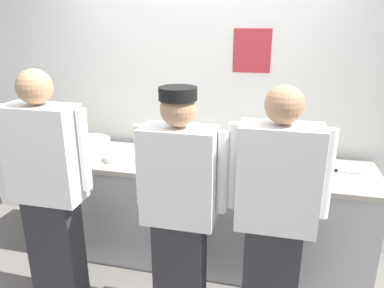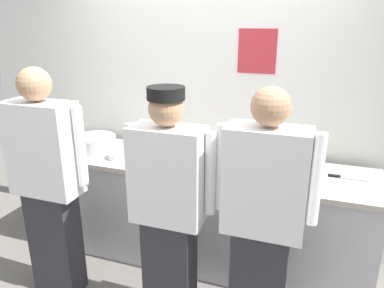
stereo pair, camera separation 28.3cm
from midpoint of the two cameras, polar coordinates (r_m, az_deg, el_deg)
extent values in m
plane|color=slate|center=(3.20, 0.09, -20.42)|extent=(9.00, 9.00, 0.00)
cube|color=white|center=(3.32, 4.90, 9.43)|extent=(4.68, 0.10, 2.98)
cube|color=#B72D38|center=(3.16, 12.73, 13.89)|extent=(0.32, 0.01, 0.36)
cube|color=#B2B2B7|center=(3.24, 2.23, -10.60)|extent=(2.92, 0.63, 0.87)
cube|color=#A8A093|center=(3.05, 2.34, -3.13)|extent=(2.98, 0.68, 0.04)
cube|color=#2D2D33|center=(3.02, -17.84, -14.37)|extent=(0.35, 0.20, 0.84)
cube|color=white|center=(2.69, -19.42, -0.76)|extent=(0.49, 0.24, 0.67)
cylinder|color=white|center=(2.89, -23.37, 0.74)|extent=(0.07, 0.07, 0.57)
cylinder|color=white|center=(2.55, -14.00, -0.49)|extent=(0.07, 0.07, 0.57)
sphere|color=tan|center=(2.59, -20.50, 8.72)|extent=(0.23, 0.23, 0.23)
cube|color=#2D2D33|center=(2.65, -0.23, -19.13)|extent=(0.33, 0.20, 0.79)
cube|color=white|center=(2.28, -0.25, -4.95)|extent=(0.46, 0.24, 0.63)
cylinder|color=white|center=(2.40, -5.92, -3.03)|extent=(0.07, 0.07, 0.53)
cylinder|color=white|center=(2.24, 6.54, -4.70)|extent=(0.07, 0.07, 0.53)
sphere|color=tan|center=(2.15, -0.26, 5.51)|extent=(0.21, 0.21, 0.21)
cylinder|color=black|center=(2.13, -0.27, 7.90)|extent=(0.23, 0.23, 0.08)
cube|color=#2D2D33|center=(2.57, 13.61, -20.76)|extent=(0.34, 0.20, 0.82)
cube|color=white|center=(2.19, 15.07, -5.71)|extent=(0.48, 0.24, 0.65)
cylinder|color=white|center=(2.24, 8.25, -3.73)|extent=(0.07, 0.07, 0.55)
cylinder|color=white|center=(2.21, 22.30, -5.28)|extent=(0.07, 0.07, 0.55)
sphere|color=tan|center=(2.05, 16.10, 5.58)|extent=(0.22, 0.22, 0.22)
cylinder|color=white|center=(3.15, -8.68, -2.04)|extent=(0.21, 0.21, 0.01)
cylinder|color=white|center=(3.15, -8.69, -1.84)|extent=(0.21, 0.21, 0.01)
cylinder|color=white|center=(3.15, -8.71, -1.63)|extent=(0.21, 0.21, 0.01)
cylinder|color=white|center=(3.14, -8.72, -1.43)|extent=(0.21, 0.21, 0.01)
cylinder|color=white|center=(2.82, 20.71, -5.70)|extent=(0.22, 0.22, 0.01)
cylinder|color=white|center=(2.81, 20.74, -5.48)|extent=(0.22, 0.22, 0.01)
cylinder|color=white|center=(2.81, 20.77, -5.26)|extent=(0.22, 0.22, 0.01)
cylinder|color=white|center=(2.80, 20.80, -5.03)|extent=(0.22, 0.22, 0.01)
cylinder|color=white|center=(2.80, 20.83, -4.81)|extent=(0.22, 0.22, 0.01)
cylinder|color=white|center=(2.79, 20.85, -4.58)|extent=(0.22, 0.22, 0.01)
cylinder|color=#B7BABF|center=(3.38, -12.60, 0.13)|extent=(0.38, 0.38, 0.12)
cube|color=#B7BABF|center=(2.96, 12.54, -3.54)|extent=(0.49, 0.37, 0.02)
cylinder|color=#56A333|center=(2.97, 20.91, -2.89)|extent=(0.06, 0.06, 0.16)
cone|color=#56A333|center=(2.94, 21.13, -1.08)|extent=(0.05, 0.05, 0.04)
cylinder|color=white|center=(3.15, -2.98, -1.49)|extent=(0.09, 0.09, 0.05)
cylinder|color=#5B932D|center=(3.15, -2.99, -1.17)|extent=(0.08, 0.08, 0.01)
cylinder|color=white|center=(3.05, -1.08, -2.26)|extent=(0.09, 0.09, 0.04)
cylinder|color=#5B932D|center=(3.05, -1.08, -2.04)|extent=(0.08, 0.08, 0.01)
cylinder|color=white|center=(3.06, 2.70, -1.64)|extent=(0.09, 0.09, 0.10)
cube|color=#B7BABF|center=(3.01, 26.38, -4.93)|extent=(0.19, 0.03, 0.01)
cube|color=black|center=(3.00, 23.84, -4.61)|extent=(0.09, 0.03, 0.02)
camera|label=1|loc=(0.14, -87.23, 0.94)|focal=34.25mm
camera|label=2|loc=(0.14, 92.77, -0.94)|focal=34.25mm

